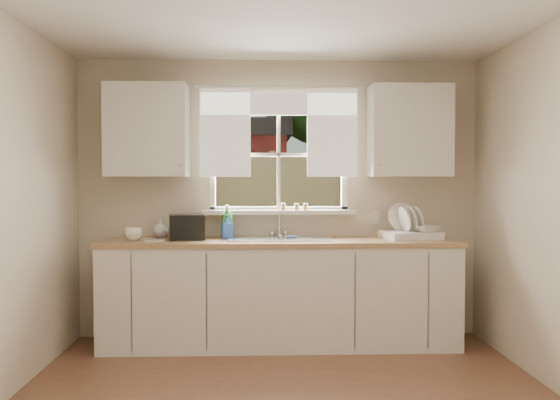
{
  "coord_description": "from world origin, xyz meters",
  "views": [
    {
      "loc": [
        -0.17,
        -3.37,
        1.43
      ],
      "look_at": [
        0.0,
        1.65,
        1.25
      ],
      "focal_mm": 38.0,
      "sensor_mm": 36.0,
      "label": 1
    }
  ],
  "objects_px": {
    "black_appliance": "(187,227)",
    "cup": "(134,234)",
    "dish_rack": "(410,231)",
    "soap_bottle_a": "(227,221)"
  },
  "relations": [
    {
      "from": "cup",
      "to": "dish_rack",
      "type": "bearing_deg",
      "value": 2.76
    },
    {
      "from": "black_appliance",
      "to": "cup",
      "type": "bearing_deg",
      "value": -175.81
    },
    {
      "from": "black_appliance",
      "to": "dish_rack",
      "type": "bearing_deg",
      "value": -9.4
    },
    {
      "from": "soap_bottle_a",
      "to": "cup",
      "type": "distance_m",
      "value": 0.81
    },
    {
      "from": "soap_bottle_a",
      "to": "black_appliance",
      "type": "bearing_deg",
      "value": -172.8
    },
    {
      "from": "dish_rack",
      "to": "soap_bottle_a",
      "type": "height_order",
      "value": "dish_rack"
    },
    {
      "from": "black_appliance",
      "to": "soap_bottle_a",
      "type": "bearing_deg",
      "value": 11.72
    },
    {
      "from": "soap_bottle_a",
      "to": "black_appliance",
      "type": "relative_size",
      "value": 0.99
    },
    {
      "from": "cup",
      "to": "black_appliance",
      "type": "height_order",
      "value": "black_appliance"
    },
    {
      "from": "soap_bottle_a",
      "to": "cup",
      "type": "relative_size",
      "value": 2.08
    }
  ]
}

